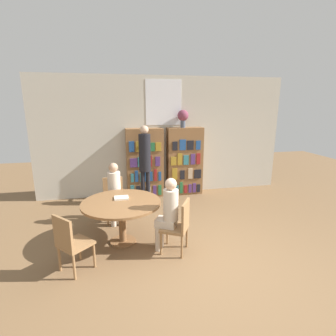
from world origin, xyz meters
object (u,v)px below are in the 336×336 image
chair_far_side (179,224)px  seated_reader_left (115,190)px  flower_vase (183,117)px  chair_near_camera (70,241)px  reading_table (122,208)px  librarian_standing (145,157)px  bookshelf_left (145,163)px  seated_reader_right (168,211)px  bookshelf_right (185,161)px  chair_left_side (114,197)px

chair_far_side → seated_reader_left: seated_reader_left is taller
flower_vase → chair_near_camera: size_ratio=0.50×
flower_vase → chair_near_camera: 4.07m
reading_table → librarian_standing: bearing=70.6°
reading_table → chair_near_camera: chair_near_camera is taller
bookshelf_left → seated_reader_right: bearing=-89.1°
bookshelf_left → bookshelf_right: 1.03m
seated_reader_left → bookshelf_right: bearing=-148.8°
bookshelf_left → seated_reader_right: 2.64m
flower_vase → chair_far_side: 3.22m
chair_far_side → librarian_standing: size_ratio=0.47×
librarian_standing → flower_vase: bearing=26.1°
chair_near_camera → seated_reader_right: 1.49m
bookshelf_right → chair_left_side: 2.25m
chair_left_side → seated_reader_right: 1.63m
bookshelf_right → librarian_standing: bearing=-155.3°
bookshelf_left → chair_far_side: (0.20, -2.72, -0.39)m
reading_table → librarian_standing: size_ratio=0.71×
bookshelf_left → reading_table: size_ratio=1.31×
bookshelf_left → seated_reader_left: size_ratio=1.42×
reading_table → chair_left_side: 1.01m
reading_table → seated_reader_left: 0.82m
reading_table → chair_near_camera: bearing=-136.9°
bookshelf_left → reading_table: bearing=-106.7°
seated_reader_left → seated_reader_right: size_ratio=1.00×
seated_reader_right → reading_table: bearing=90.0°
chair_left_side → seated_reader_right: seated_reader_right is taller
flower_vase → librarian_standing: 1.45m
librarian_standing → seated_reader_left: bearing=-127.6°
seated_reader_left → librarian_standing: (0.72, 0.93, 0.44)m
librarian_standing → chair_near_camera: bearing=-119.0°
chair_far_side → seated_reader_left: bearing=65.9°
reading_table → chair_near_camera: 1.01m
chair_near_camera → chair_left_side: size_ratio=1.00×
chair_left_side → librarian_standing: bearing=-141.7°
chair_near_camera → librarian_standing: size_ratio=0.47×
bookshelf_left → librarian_standing: size_ratio=0.94×
flower_vase → seated_reader_left: size_ratio=0.36×
chair_far_side → chair_left_side: bearing=63.0°
reading_table → seated_reader_right: 0.82m
chair_left_side → seated_reader_right: bearing=114.1°
chair_near_camera → seated_reader_left: seated_reader_left is taller
reading_table → seated_reader_right: seated_reader_right is taller
chair_left_side → chair_far_side: size_ratio=1.00×
flower_vase → reading_table: (-1.65, -2.25, -1.38)m
bookshelf_left → seated_reader_right: (0.04, -2.64, -0.18)m
chair_left_side → seated_reader_right: (0.84, -1.39, 0.21)m
seated_reader_right → chair_near_camera: bearing=130.2°
reading_table → chair_left_side: bearing=97.1°
flower_vase → librarian_standing: (-1.03, -0.51, -0.89)m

